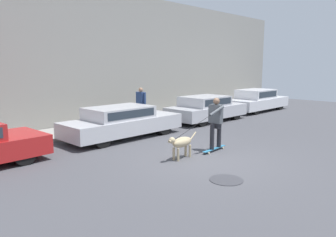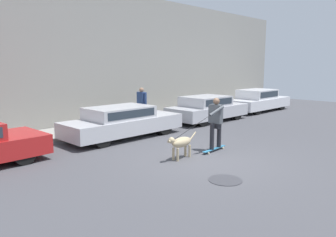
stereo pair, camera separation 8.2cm
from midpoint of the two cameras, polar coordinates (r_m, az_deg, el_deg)
The scene contains 10 objects.
ground_plane at distance 9.49m, azimuth 6.62°, elevation -6.96°, with size 36.00×36.00×0.00m, color #47474C.
back_wall at distance 14.42m, azimuth -15.86°, elevation 10.22°, with size 32.00×0.30×5.92m.
sidewalk_curb at distance 13.71m, azimuth -13.01°, elevation -1.73°, with size 30.00×1.88×0.15m.
parked_car_1 at distance 12.08m, azimuth -7.73°, elevation -0.62°, with size 4.57×1.70×1.16m.
parked_car_2 at distance 15.67m, azimuth 6.99°, elevation 1.72°, with size 4.21×1.88×1.19m.
parked_car_3 at distance 19.71m, azimuth 15.54°, elevation 3.03°, with size 4.49×1.80×1.25m.
dog at distance 9.30m, azimuth 2.53°, elevation -4.27°, with size 1.24×0.33×0.70m.
skateboarder at distance 10.16m, azimuth 8.52°, elevation -0.44°, with size 2.33×0.56×1.66m.
pedestrian_with_bag at distance 14.67m, azimuth -4.47°, elevation 2.74°, with size 0.27×0.73×1.51m.
manhole_cover at distance 7.86m, azimuth 10.24°, elevation -10.50°, with size 0.78×0.78×0.01m.
Camera 2 is at (-7.21, -5.56, 2.65)m, focal length 35.00 mm.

